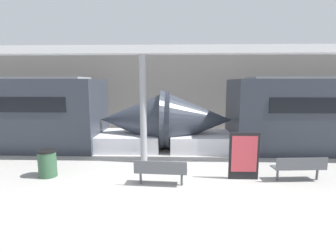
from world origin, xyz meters
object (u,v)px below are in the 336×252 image
trash_bin (47,163)px  poster_board (244,156)px  bench_far (299,166)px  bench_near (161,170)px  support_column_near (143,110)px

trash_bin → poster_board: size_ratio=0.58×
trash_bin → poster_board: 6.15m
bench_far → poster_board: poster_board is taller
bench_near → bench_far: bearing=10.7°
bench_near → bench_far: same height
bench_far → trash_bin: size_ratio=1.84×
bench_near → bench_far: 4.19m
trash_bin → support_column_near: bearing=29.4°
bench_near → trash_bin: 3.68m
support_column_near → bench_near: bearing=-71.1°
bench_far → support_column_near: bearing=156.0°
bench_far → poster_board: (-1.65, 0.10, 0.29)m
bench_near → bench_far: (4.16, 0.48, 0.00)m
poster_board → support_column_near: 3.87m
poster_board → support_column_near: support_column_near is taller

